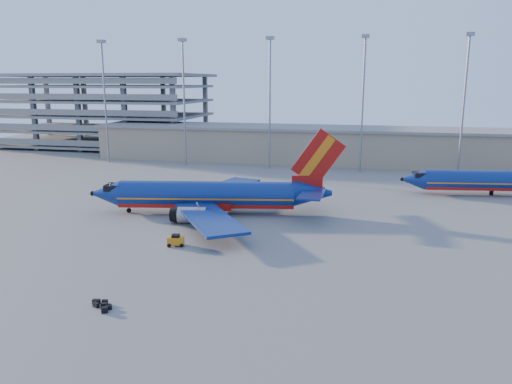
% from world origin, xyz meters
% --- Properties ---
extents(ground, '(220.00, 220.00, 0.00)m').
position_xyz_m(ground, '(0.00, 0.00, 0.00)').
color(ground, slate).
rests_on(ground, ground).
extents(terminal_building, '(122.00, 16.00, 8.50)m').
position_xyz_m(terminal_building, '(10.00, 58.00, 4.32)').
color(terminal_building, gray).
rests_on(terminal_building, ground).
extents(parking_garage, '(62.00, 32.00, 21.40)m').
position_xyz_m(parking_garage, '(-62.00, 74.05, 11.73)').
color(parking_garage, slate).
rests_on(parking_garage, ground).
extents(light_mast_row, '(101.60, 1.60, 28.65)m').
position_xyz_m(light_mast_row, '(5.00, 46.00, 17.55)').
color(light_mast_row, gray).
rests_on(light_mast_row, ground).
extents(aircraft_main, '(37.27, 35.52, 12.72)m').
position_xyz_m(aircraft_main, '(-5.15, 5.50, 2.72)').
color(aircraft_main, navy).
rests_on(aircraft_main, ground).
extents(aircraft_second, '(33.41, 12.92, 11.36)m').
position_xyz_m(aircraft_second, '(38.75, 28.35, 2.61)').
color(aircraft_second, navy).
rests_on(aircraft_second, ground).
extents(baggage_tug, '(2.19, 1.65, 1.40)m').
position_xyz_m(baggage_tug, '(-4.79, -9.85, 0.73)').
color(baggage_tug, orange).
rests_on(baggage_tug, ground).
extents(luggage_pile, '(2.31, 1.99, 0.50)m').
position_xyz_m(luggage_pile, '(-4.60, -26.93, 0.21)').
color(luggage_pile, black).
rests_on(luggage_pile, ground).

